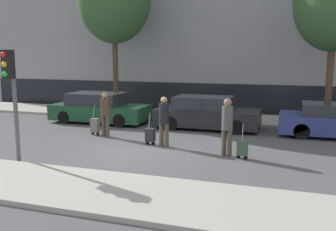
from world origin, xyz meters
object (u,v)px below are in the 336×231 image
at_px(pedestrian_left, 105,112).
at_px(pedestrian_right, 227,123).
at_px(trolley_right, 242,148).
at_px(parked_car_0, 100,109).
at_px(trolley_center, 150,135).
at_px(bare_tree_down_street, 335,2).
at_px(traffic_light, 11,83).
at_px(pedestrian_center, 164,118).
at_px(trolley_left, 95,125).
at_px(parked_car_1, 206,114).

bearing_deg(pedestrian_left, pedestrian_right, -0.80).
distance_m(pedestrian_right, trolley_right, 0.90).
bearing_deg(parked_car_0, trolley_center, -41.44).
bearing_deg(bare_tree_down_street, parked_car_0, -170.69).
xyz_separation_m(parked_car_0, traffic_light, (0.99, -6.83, 1.70)).
bearing_deg(pedestrian_right, pedestrian_center, 7.20).
relative_size(pedestrian_center, traffic_light, 0.53).
height_order(traffic_light, bare_tree_down_street, bare_tree_down_street).
distance_m(pedestrian_left, trolley_left, 0.80).
height_order(trolley_left, traffic_light, traffic_light).
bearing_deg(pedestrian_left, bare_tree_down_street, 42.12).
bearing_deg(bare_tree_down_street, pedestrian_left, -152.18).
distance_m(parked_car_1, pedestrian_center, 3.69).
xyz_separation_m(pedestrian_right, trolley_right, (0.51, -0.20, -0.71)).
height_order(parked_car_0, trolley_center, parked_car_0).
bearing_deg(trolley_left, pedestrian_right, -15.02).
relative_size(pedestrian_left, trolley_center, 1.53).
xyz_separation_m(trolley_left, trolley_right, (5.99, -1.67, -0.06)).
xyz_separation_m(parked_car_1, traffic_light, (-4.12, -6.94, 1.71)).
bearing_deg(bare_tree_down_street, trolley_center, -140.45).
distance_m(trolley_left, traffic_light, 4.69).
height_order(parked_car_1, bare_tree_down_street, bare_tree_down_street).
bearing_deg(pedestrian_left, trolley_right, -1.36).
bearing_deg(pedestrian_center, traffic_light, -127.39).
bearing_deg(bare_tree_down_street, pedestrian_center, -137.36).
height_order(trolley_left, pedestrian_center, pedestrian_center).
relative_size(parked_car_1, traffic_light, 1.34).
bearing_deg(parked_car_0, pedestrian_right, -31.22).
xyz_separation_m(parked_car_0, trolley_right, (7.21, -4.25, -0.32)).
xyz_separation_m(parked_car_0, parked_car_1, (5.11, 0.11, -0.00)).
xyz_separation_m(pedestrian_left, pedestrian_center, (2.68, -0.79, 0.01)).
xyz_separation_m(pedestrian_right, bare_tree_down_street, (3.33, 5.70, 4.22)).
xyz_separation_m(pedestrian_left, pedestrian_right, (4.95, -1.33, 0.07)).
bearing_deg(trolley_center, pedestrian_left, 161.73).
xyz_separation_m(trolley_center, pedestrian_right, (2.81, -0.63, 0.69)).
height_order(pedestrian_left, trolley_right, pedestrian_left).
height_order(parked_car_0, trolley_right, parked_car_0).
xyz_separation_m(parked_car_0, pedestrian_right, (6.69, -4.06, 0.39)).
bearing_deg(parked_car_1, trolley_right, -64.27).
distance_m(pedestrian_left, traffic_light, 4.40).
relative_size(parked_car_1, pedestrian_left, 2.57).
bearing_deg(pedestrian_center, pedestrian_right, -5.04).
bearing_deg(parked_car_1, pedestrian_right, -69.13).
relative_size(parked_car_0, trolley_center, 4.05).
relative_size(pedestrian_center, trolley_right, 1.60).
bearing_deg(trolley_center, bare_tree_down_street, 39.55).
height_order(parked_car_1, pedestrian_center, pedestrian_center).
xyz_separation_m(trolley_right, bare_tree_down_street, (2.81, 5.90, 4.93)).
bearing_deg(traffic_light, pedestrian_center, 44.05).
distance_m(parked_car_1, trolley_right, 4.85).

